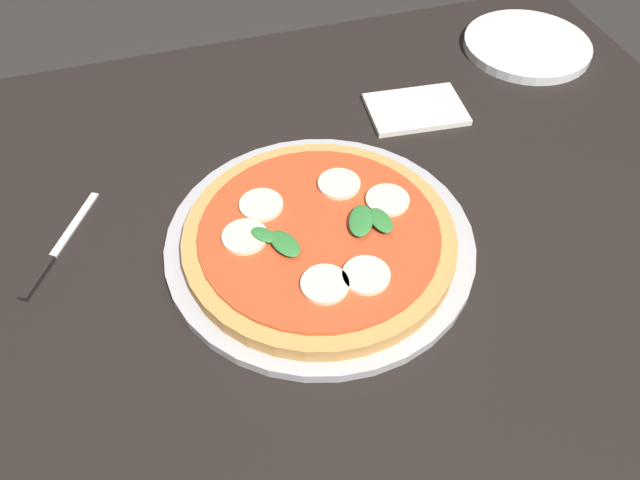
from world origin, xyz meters
name	(u,v)px	position (x,y,z in m)	size (l,w,h in m)	color
dining_table	(324,335)	(0.00, 0.00, 0.64)	(1.16, 0.99, 0.74)	black
serving_tray	(320,242)	(0.01, 0.05, 0.75)	(0.34, 0.34, 0.01)	#B2B2B7
pizza	(319,237)	(0.01, 0.04, 0.76)	(0.30, 0.30, 0.03)	tan
plate_white	(527,45)	(0.43, 0.34, 0.75)	(0.19, 0.19, 0.01)	white
napkin	(416,109)	(0.21, 0.24, 0.74)	(0.13, 0.09, 0.01)	white
knife	(52,257)	(-0.28, 0.12, 0.74)	(0.09, 0.14, 0.01)	black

